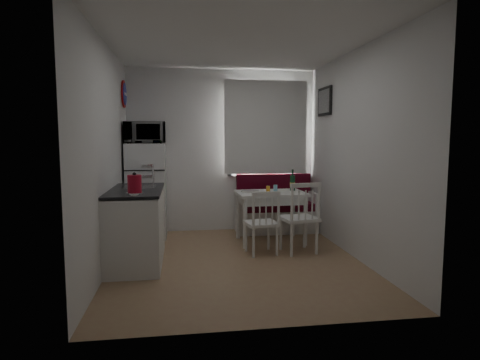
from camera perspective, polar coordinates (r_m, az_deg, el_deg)
The scene contains 22 objects.
floor at distance 5.00m, azimuth -0.45°, elevation -11.54°, with size 3.00×3.50×0.02m, color #A37856.
ceiling at distance 4.89m, azimuth -0.48°, elevation 18.90°, with size 3.00×3.50×0.02m, color white.
wall_back at distance 6.51m, azimuth -2.56°, elevation 4.17°, with size 3.00×0.02×2.60m, color white.
wall_front at distance 3.05m, azimuth 4.00°, elevation 2.09°, with size 3.00×0.02×2.60m, color white.
wall_left at distance 4.81m, azimuth -18.50°, elevation 3.22°, with size 0.02×3.50×2.60m, color white.
wall_right at distance 5.20m, azimuth 16.19°, elevation 3.47°, with size 0.02×3.50×2.60m, color white.
window at distance 6.59m, azimuth 3.57°, elevation 7.01°, with size 1.22×0.06×1.47m, color white.
curtain at distance 6.52m, azimuth 3.70°, elevation 7.46°, with size 1.35×0.02×1.50m, color white.
kitchen_counter at distance 5.02m, azimuth -14.47°, elevation -6.28°, with size 0.62×1.32×1.16m.
wall_sign at distance 6.26m, azimuth -16.10°, elevation 11.66°, with size 0.40×0.40×0.03m, color #1B2FA3.
picture_frame at distance 6.22m, azimuth 11.93°, elevation 10.87°, with size 0.04×0.52×0.42m, color black.
bench at distance 6.52m, azimuth 5.07°, elevation -4.65°, with size 1.29×0.49×0.92m.
dining_table at distance 5.80m, azimuth 4.39°, elevation -2.51°, with size 1.00×0.72×0.73m.
chair_left at distance 5.14m, azimuth 3.25°, elevation -5.11°, with size 0.45×0.43×0.45m.
chair_right at distance 5.24m, azimuth 8.66°, elevation -4.25°, with size 0.51×0.49×0.50m.
fridge at distance 6.20m, azimuth -13.12°, elevation -1.51°, with size 0.57×0.57×1.43m, color white.
microwave at distance 6.10m, azimuth -13.36°, elevation 6.59°, with size 0.58×0.39×0.32m, color white.
kettle at distance 4.40m, azimuth -14.76°, elevation -0.58°, with size 0.18×0.18×0.24m, color #B10E24.
wine_bottle at distance 5.95m, azimuth 7.49°, elevation -0.01°, with size 0.08×0.08×0.31m, color #164526, non-canonical shape.
drinking_glass_orange at distance 5.72m, azimuth 4.02°, elevation -1.31°, with size 0.06×0.06×0.09m, color #FFAC2A.
drinking_glass_blue at distance 5.85m, azimuth 5.06°, elevation -1.14°, with size 0.06×0.06×0.10m, color #91DAF7.
plate at distance 5.75m, azimuth 1.43°, elevation -1.64°, with size 0.26×0.26×0.02m, color white.
Camera 1 is at (-0.65, -4.73, 1.51)m, focal length 30.00 mm.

